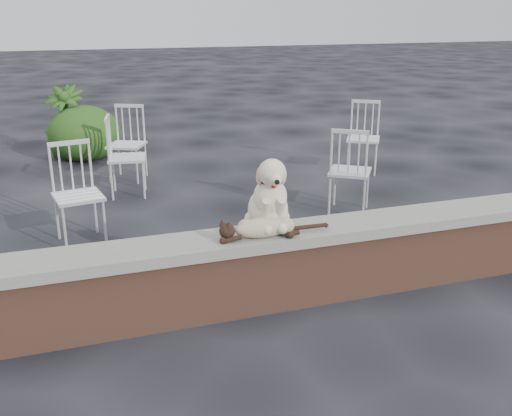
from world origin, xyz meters
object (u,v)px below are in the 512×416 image
object	(u,v)px
dog	(268,192)
chair_a	(78,195)
chair_d	(363,138)
chair_e	(127,156)
cat	(264,226)
potted_plant_b	(65,122)
chair_b	(127,144)
chair_c	(350,170)

from	to	relation	value
dog	chair_a	distance (m)	2.11
dog	chair_d	bearing A→B (deg)	57.72
chair_d	chair_e	xyz separation A→B (m)	(-3.11, -0.04, 0.00)
dog	chair_e	world-z (taller)	dog
dog	cat	size ratio (longest dim) A/B	0.59
chair_e	potted_plant_b	size ratio (longest dim) A/B	0.89
chair_e	chair_a	distance (m)	1.47
dog	chair_b	xyz separation A→B (m)	(-0.61, 3.64, -0.39)
chair_b	chair_c	size ratio (longest dim) A/B	1.00
chair_d	chair_a	world-z (taller)	same
chair_e	chair_c	xyz separation A→B (m)	(2.19, -1.36, 0.00)
chair_b	chair_a	world-z (taller)	same
chair_a	cat	bearing A→B (deg)	-65.81
chair_b	chair_c	world-z (taller)	same
cat	chair_d	distance (m)	4.03
cat	chair_e	distance (m)	3.18
chair_c	potted_plant_b	bearing A→B (deg)	-16.55
cat	potted_plant_b	size ratio (longest dim) A/B	0.91
chair_d	dog	bearing A→B (deg)	-97.72
chair_b	chair_a	size ratio (longest dim) A/B	1.00
chair_c	potted_plant_b	world-z (taller)	potted_plant_b
chair_b	dog	bearing A→B (deg)	-54.59
chair_b	potted_plant_b	distance (m)	1.63
dog	cat	world-z (taller)	dog
potted_plant_b	chair_a	bearing A→B (deg)	-89.24
chair_d	chair_c	xyz separation A→B (m)	(-0.92, -1.41, 0.00)
cat	dog	bearing A→B (deg)	68.58
chair_d	chair_a	size ratio (longest dim) A/B	1.00
dog	potted_plant_b	distance (m)	5.28
dog	chair_e	distance (m)	3.07
dog	cat	distance (m)	0.26
chair_d	potted_plant_b	distance (m)	4.30
chair_a	potted_plant_b	distance (m)	3.48
dog	chair_d	size ratio (longest dim) A/B	0.59
chair_c	dog	bearing A→B (deg)	81.29
chair_b	chair_a	xyz separation A→B (m)	(-0.67, -2.02, 0.00)
chair_b	chair_d	world-z (taller)	same
chair_e	chair_d	bearing A→B (deg)	-80.01
chair_e	potted_plant_b	xyz separation A→B (m)	(-0.64, 2.14, 0.06)
dog	chair_e	bearing A→B (deg)	109.64
chair_d	potted_plant_b	world-z (taller)	potted_plant_b
cat	chair_a	size ratio (longest dim) A/B	1.01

